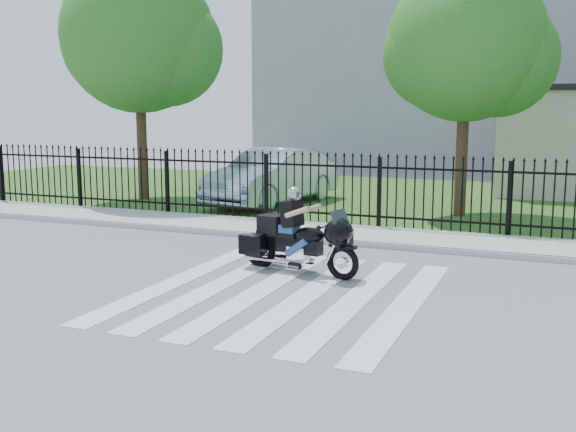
% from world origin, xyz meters
% --- Properties ---
extents(ground, '(120.00, 120.00, 0.00)m').
position_xyz_m(ground, '(0.00, 0.00, 0.00)').
color(ground, slate).
rests_on(ground, ground).
extents(crosswalk, '(5.00, 5.50, 0.01)m').
position_xyz_m(crosswalk, '(0.00, 0.00, 0.01)').
color(crosswalk, silver).
rests_on(crosswalk, ground).
extents(sidewalk, '(40.00, 2.00, 0.12)m').
position_xyz_m(sidewalk, '(0.00, 5.00, 0.06)').
color(sidewalk, '#ADAAA3').
rests_on(sidewalk, ground).
extents(curb, '(40.00, 0.12, 0.12)m').
position_xyz_m(curb, '(0.00, 4.00, 0.06)').
color(curb, '#ADAAA3').
rests_on(curb, ground).
extents(grass_strip, '(40.00, 12.00, 0.02)m').
position_xyz_m(grass_strip, '(0.00, 12.00, 0.01)').
color(grass_strip, '#24531C').
rests_on(grass_strip, ground).
extents(iron_fence, '(26.00, 0.04, 1.80)m').
position_xyz_m(iron_fence, '(0.00, 6.00, 0.90)').
color(iron_fence, black).
rests_on(iron_fence, ground).
extents(tree_left, '(4.80, 4.80, 7.58)m').
position_xyz_m(tree_left, '(-8.50, 8.50, 5.17)').
color(tree_left, '#382316').
rests_on(tree_left, ground).
extents(tree_mid, '(4.20, 4.20, 6.78)m').
position_xyz_m(tree_mid, '(1.50, 9.00, 4.67)').
color(tree_mid, '#382316').
rests_on(tree_mid, ground).
extents(building_tall, '(15.00, 10.00, 12.00)m').
position_xyz_m(building_tall, '(-3.00, 26.00, 6.00)').
color(building_tall, '#94969C').
rests_on(building_tall, ground).
extents(motorcycle_rider, '(2.41, 1.11, 1.61)m').
position_xyz_m(motorcycle_rider, '(-0.32, 1.38, 0.66)').
color(motorcycle_rider, black).
rests_on(motorcycle_rider, ground).
extents(parked_car, '(2.71, 5.42, 1.71)m').
position_xyz_m(parked_car, '(-4.18, 9.09, 0.87)').
color(parked_car, '#A8BBD4').
rests_on(parked_car, grass_strip).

